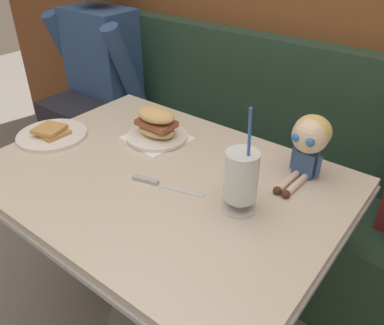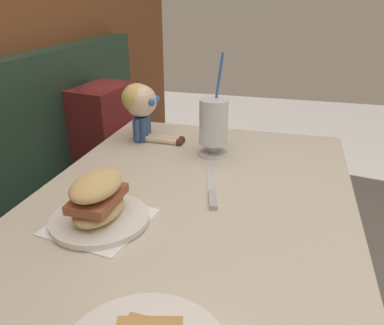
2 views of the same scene
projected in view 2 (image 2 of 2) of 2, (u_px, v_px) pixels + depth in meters
name	position (u px, v px, depth m)	size (l,w,h in m)	color
booth_bench	(12.00, 281.00, 1.28)	(2.60, 0.48, 1.00)	#233D2D
diner_table	(192.00, 259.00, 1.04)	(1.11, 0.81, 0.74)	beige
milkshake_glass	(214.00, 125.00, 1.17)	(0.10, 0.10, 0.32)	silver
sandwich_plate	(98.00, 204.00, 0.84)	(0.23, 0.23, 0.12)	white
butter_knife	(212.00, 193.00, 0.97)	(0.23, 0.08, 0.01)	silver
seated_doll	(141.00, 104.00, 1.29)	(0.12, 0.22, 0.20)	#385689
backpack	(107.00, 123.00, 1.77)	(0.33, 0.28, 0.41)	maroon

